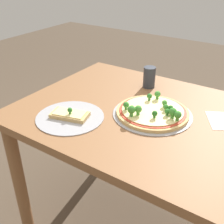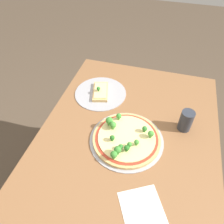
{
  "view_description": "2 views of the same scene",
  "coord_description": "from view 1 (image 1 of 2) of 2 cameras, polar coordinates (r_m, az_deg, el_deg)",
  "views": [
    {
      "loc": [
        0.43,
        -0.95,
        1.34
      ],
      "look_at": [
        -0.13,
        -0.11,
        0.77
      ],
      "focal_mm": 45.0,
      "sensor_mm": 36.0,
      "label": 1
    },
    {
      "loc": [
        0.59,
        0.1,
        1.55
      ],
      "look_at": [
        -0.13,
        -0.11,
        0.77
      ],
      "focal_mm": 35.0,
      "sensor_mm": 36.0,
      "label": 2
    }
  ],
  "objects": [
    {
      "name": "drinking_cup",
      "position": [
        1.43,
        7.57,
        7.01
      ],
      "size": [
        0.06,
        0.06,
        0.11
      ],
      "primitive_type": "cylinder",
      "color": "#2D333D",
      "rests_on": "dining_table"
    },
    {
      "name": "pizza_tray_slice",
      "position": [
        1.17,
        -8.54,
        -0.79
      ],
      "size": [
        0.28,
        0.28,
        0.05
      ],
      "color": "#A3A3A8",
      "rests_on": "dining_table"
    },
    {
      "name": "dining_table",
      "position": [
        1.25,
        7.84,
        -4.68
      ],
      "size": [
        1.15,
        0.82,
        0.75
      ],
      "color": "brown",
      "rests_on": "ground_plane"
    },
    {
      "name": "pizza_tray_whole",
      "position": [
        1.19,
        8.43,
        -0.02
      ],
      "size": [
        0.33,
        0.33,
        0.07
      ],
      "color": "#A3A3A8",
      "rests_on": "dining_table"
    }
  ]
}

